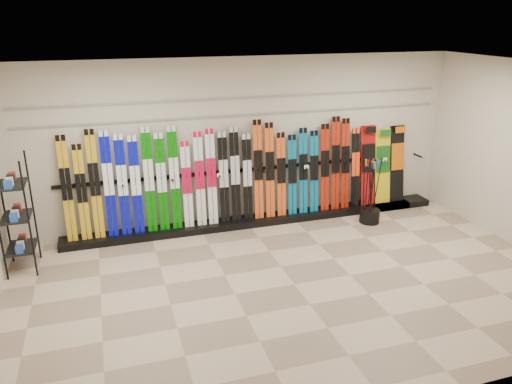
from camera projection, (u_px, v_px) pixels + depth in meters
name	position (u px, v px, depth m)	size (l,w,h in m)	color
floor	(295.00, 284.00, 7.17)	(8.00, 8.00, 0.00)	gray
back_wall	(245.00, 143.00, 8.91)	(8.00, 8.00, 0.00)	beige
ceiling	(301.00, 71.00, 6.16)	(8.00, 8.00, 0.00)	silver
ski_rack_base	(260.00, 220.00, 9.26)	(8.00, 0.40, 0.12)	black
skis	(222.00, 177.00, 8.78)	(5.37, 0.19, 1.83)	gold
snowboards	(382.00, 165.00, 9.78)	(0.95, 0.24, 1.54)	#990C0C
accessory_rack	(16.00, 215.00, 7.33)	(0.40, 0.60, 1.77)	black
pole_bin	(370.00, 216.00, 9.27)	(0.37, 0.37, 0.25)	black
ski_poles	(371.00, 191.00, 9.10)	(0.34, 0.28, 1.18)	black
slatwall_rail_0	(245.00, 115.00, 8.72)	(7.60, 0.02, 0.03)	gray
slatwall_rail_1	(245.00, 98.00, 8.62)	(7.60, 0.02, 0.03)	gray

